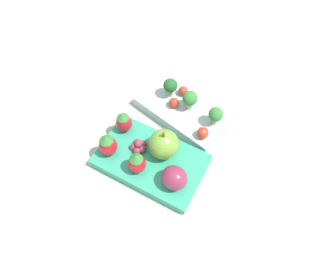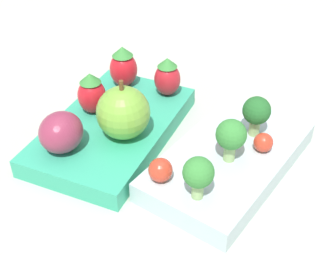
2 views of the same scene
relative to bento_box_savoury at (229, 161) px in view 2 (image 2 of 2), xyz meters
The scene contains 15 objects.
ground_plane 0.07m from the bento_box_savoury, 80.37° to the right, with size 4.00×4.00×0.00m, color #ADB7A3.
bento_box_savoury is the anchor object (origin of this frame).
bento_box_fruit 0.14m from the bento_box_savoury, 82.80° to the right, with size 0.22×0.15×0.02m.
broccoli_floret_0 0.04m from the bento_box_savoury, 34.91° to the left, with size 0.03×0.03×0.05m.
broccoli_floret_1 0.08m from the bento_box_savoury, ahead, with size 0.03×0.03×0.04m.
broccoli_floret_2 0.06m from the bento_box_savoury, 167.16° to the left, with size 0.03×0.03×0.05m.
cherry_tomato_0 0.04m from the bento_box_savoury, 125.84° to the left, with size 0.02×0.02×0.02m.
cherry_tomato_1 0.03m from the bento_box_savoury, 149.21° to the right, with size 0.02×0.02×0.02m.
cherry_tomato_2 0.08m from the bento_box_savoury, 28.84° to the right, with size 0.02×0.02×0.02m.
apple 0.12m from the bento_box_savoury, 75.22° to the right, with size 0.06×0.06×0.07m.
strawberry_0 0.14m from the bento_box_savoury, 119.83° to the right, with size 0.03×0.03×0.05m.
strawberry_1 0.18m from the bento_box_savoury, 108.00° to the right, with size 0.03×0.03×0.05m.
strawberry_2 0.17m from the bento_box_savoury, 85.80° to the right, with size 0.03×0.03×0.05m.
plum 0.18m from the bento_box_savoury, 61.62° to the right, with size 0.05×0.04×0.04m.
grape_cluster 0.14m from the bento_box_savoury, 96.07° to the right, with size 0.03×0.03×0.02m.
Camera 2 is at (0.34, 0.20, 0.33)m, focal length 50.00 mm.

